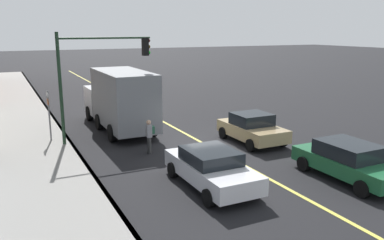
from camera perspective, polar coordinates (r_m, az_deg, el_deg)
ground at (r=19.89m, az=1.72°, el=-3.42°), size 200.00×200.00×0.00m
sidewalk_slab at (r=17.79m, az=-20.87°, el=-6.03°), size 80.00×3.52×0.15m
curb_edge at (r=17.99m, az=-15.53°, el=-5.43°), size 80.00×0.16×0.15m
lane_stripe_center at (r=19.89m, az=1.72°, el=-3.41°), size 80.00×0.16×0.01m
car_white at (r=14.43m, az=2.75°, el=-6.82°), size 4.38×2.00×1.38m
car_green at (r=16.21m, az=21.50°, el=-5.43°), size 4.37×1.97×1.43m
car_tan at (r=20.19m, az=8.60°, el=-1.14°), size 3.84×2.08×1.48m
truck_gray at (r=22.57m, az=-10.26°, el=2.94°), size 7.84×2.46×3.41m
pedestrian_with_backpack at (r=18.29m, az=-6.12°, el=-2.02°), size 0.39×0.39×1.57m
traffic_light_mast at (r=20.00m, az=-13.36°, el=7.40°), size 0.28×4.62×5.47m
street_sign_post at (r=20.86m, az=-19.82°, el=1.04°), size 0.60×0.08×2.67m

